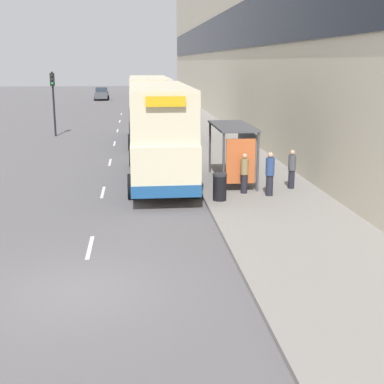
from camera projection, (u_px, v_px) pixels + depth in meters
The scene contains 19 objects.
ground_plane at pixel (80, 291), 12.68m from camera, with size 220.00×220.00×0.00m, color #5B595B.
pavement at pixel (189, 118), 50.51m from camera, with size 5.00×93.00×0.14m.
terrace_facade at pixel (232, 24), 48.89m from camera, with size 3.10×93.00×17.24m.
lane_mark_0 at pixel (90, 247), 15.65m from camera, with size 0.12×2.00×0.01m.
lane_mark_1 at pixel (103, 192), 22.25m from camera, with size 0.12×2.00×0.01m.
lane_mark_2 at pixel (110, 162), 28.85m from camera, with size 0.12×2.00×0.01m.
lane_mark_3 at pixel (114, 143), 35.44m from camera, with size 0.12×2.00×0.01m.
lane_mark_4 at pixel (117, 131), 42.04m from camera, with size 0.12×2.00×0.01m.
lane_mark_5 at pixel (120, 121), 48.64m from camera, with size 0.12×2.00×0.01m.
lane_mark_6 at pixel (121, 114), 55.23m from camera, with size 0.12×2.00×0.01m.
bus_shelter at pixel (238, 143), 22.98m from camera, with size 1.60×4.20×2.48m.
double_decker_bus_near at pixel (159, 131), 23.94m from camera, with size 2.85×10.49×4.30m.
double_decker_bus_ahead at pixel (149, 108), 35.53m from camera, with size 2.85×10.28×4.30m.
car_0 at pixel (102, 94), 75.37m from camera, with size 1.96×3.93×1.78m.
pedestrian_at_shelter at pixel (244, 173), 21.35m from camera, with size 0.32×0.32×1.62m.
pedestrian_1 at pixel (292, 169), 22.17m from camera, with size 0.32×0.32×1.62m.
pedestrian_2 at pixel (270, 174), 20.94m from camera, with size 0.34×0.34×1.73m.
litter_bin at pixel (220, 187), 20.32m from camera, with size 0.55×0.55×1.05m.
traffic_light_far_kerb at pixel (53, 93), 38.25m from camera, with size 0.30×0.32×4.60m.
Camera 1 is at (1.42, -11.97, 5.30)m, focal length 50.00 mm.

